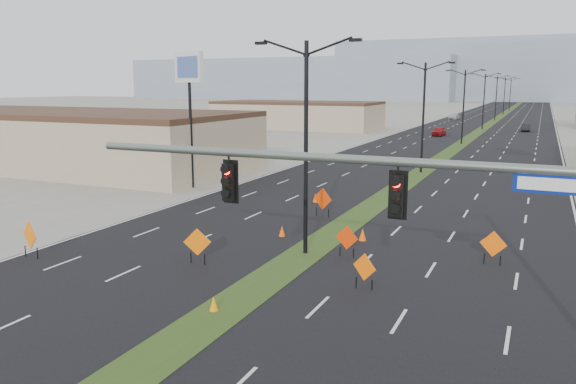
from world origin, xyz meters
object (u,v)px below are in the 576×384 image
at_px(streetlight_6, 510,93).
at_px(car_far, 454,117).
at_px(streetlight_5, 504,95).
at_px(construction_sign_1, 197,243).
at_px(car_mid, 526,128).
at_px(cone_1, 282,231).
at_px(pole_sign_west, 189,77).
at_px(streetlight_4, 496,97).
at_px(cone_0, 214,304).
at_px(car_left, 439,131).
at_px(construction_sign_2, 323,200).
at_px(construction_sign_5, 493,245).
at_px(streetlight_0, 306,142).
at_px(construction_sign_3, 347,239).
at_px(signal_mast, 471,219).
at_px(cone_2, 363,235).
at_px(construction_sign_4, 364,269).
at_px(construction_sign_0, 30,236).
at_px(cone_3, 315,198).
at_px(streetlight_1, 423,114).
at_px(streetlight_2, 464,104).
at_px(streetlight_3, 484,99).

height_order(streetlight_6, car_far, streetlight_6).
bearing_deg(streetlight_5, construction_sign_1, -91.53).
bearing_deg(streetlight_5, car_mid, -82.71).
relative_size(cone_1, pole_sign_west, 0.06).
bearing_deg(streetlight_4, cone_0, -90.14).
relative_size(streetlight_5, car_left, 2.36).
bearing_deg(pole_sign_west, construction_sign_2, 0.65).
bearing_deg(construction_sign_1, construction_sign_5, -0.14).
distance_m(streetlight_0, construction_sign_1, 6.83).
bearing_deg(construction_sign_5, construction_sign_3, -158.10).
height_order(streetlight_0, cone_1, streetlight_0).
bearing_deg(construction_sign_5, construction_sign_2, 159.15).
relative_size(streetlight_5, construction_sign_1, 5.97).
xyz_separation_m(signal_mast, cone_0, (-8.84, 2.12, -4.50)).
distance_m(cone_0, cone_2, 11.43).
relative_size(construction_sign_1, construction_sign_4, 1.13).
height_order(streetlight_6, construction_sign_0, streetlight_6).
distance_m(car_mid, cone_3, 72.10).
bearing_deg(car_mid, construction_sign_2, -99.96).
xyz_separation_m(streetlight_0, construction_sign_4, (3.99, -3.49, -4.55)).
bearing_deg(streetlight_0, cone_0, -92.08).
relative_size(streetlight_0, car_mid, 2.48).
distance_m(streetlight_1, cone_2, 25.24).
distance_m(streetlight_2, streetlight_4, 56.00).
bearing_deg(streetlight_4, signal_mast, -85.99).
height_order(construction_sign_0, construction_sign_5, construction_sign_0).
relative_size(car_mid, cone_0, 6.98).
bearing_deg(car_far, signal_mast, -77.24).
bearing_deg(streetlight_6, construction_sign_3, -89.32).
height_order(streetlight_2, streetlight_4, same).
xyz_separation_m(streetlight_6, construction_sign_5, (8.38, -166.13, -4.48)).
xyz_separation_m(construction_sign_0, construction_sign_1, (7.66, 2.45, -0.07)).
bearing_deg(streetlight_1, cone_0, -90.46).
xyz_separation_m(streetlight_4, car_left, (-5.01, -44.26, -4.70)).
bearing_deg(cone_3, car_far, 92.89).
height_order(streetlight_4, construction_sign_3, streetlight_4).
bearing_deg(pole_sign_west, car_mid, 94.56).
relative_size(construction_sign_4, pole_sign_west, 0.14).
height_order(streetlight_3, cone_0, streetlight_3).
bearing_deg(streetlight_5, construction_sign_3, -89.18).
relative_size(construction_sign_3, cone_3, 2.40).
relative_size(car_far, construction_sign_1, 2.64).
xyz_separation_m(streetlight_5, cone_1, (-2.35, -137.61, -5.12)).
distance_m(streetlight_2, car_mid, 28.02).
xyz_separation_m(streetlight_3, cone_3, (-3.99, -72.58, -5.10)).
height_order(streetlight_0, construction_sign_2, streetlight_0).
relative_size(streetlight_0, streetlight_3, 1.00).
distance_m(construction_sign_0, cone_2, 16.29).
bearing_deg(construction_sign_4, streetlight_1, 119.49).
relative_size(streetlight_4, construction_sign_4, 6.72).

